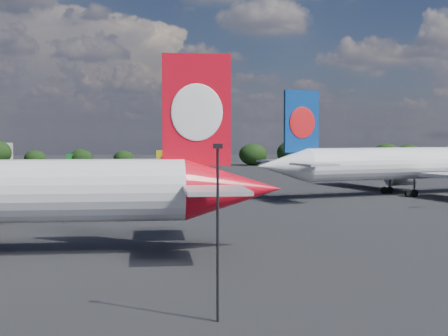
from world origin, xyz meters
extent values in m
plane|color=black|center=(0.00, 60.00, 0.00)|extent=(500.00, 500.00, 0.00)
cone|color=red|center=(17.43, 17.26, 5.74)|extent=(9.27, 5.88, 5.74)
cube|color=red|center=(13.99, 17.20, 13.08)|extent=(6.32, 0.67, 10.33)
ellipsoid|color=white|center=(13.99, 16.86, 12.87)|extent=(4.82, 0.31, 5.28)
ellipsoid|color=white|center=(13.98, 17.55, 12.87)|extent=(4.82, 0.31, 5.28)
cube|color=#A6AAAE|center=(15.24, 10.91, 6.20)|extent=(5.27, 6.97, 0.34)
cube|color=#A6AAAE|center=(15.03, 23.53, 6.20)|extent=(5.27, 6.97, 0.34)
cylinder|color=white|center=(56.23, 68.23, 5.74)|extent=(43.50, 17.58, 5.74)
cone|color=white|center=(30.85, 60.93, 5.74)|extent=(10.41, 8.05, 5.74)
cube|color=navy|center=(34.16, 61.89, 13.09)|extent=(6.23, 2.30, 10.33)
ellipsoid|color=red|center=(34.26, 61.55, 12.88)|extent=(4.70, 1.55, 5.28)
ellipsoid|color=red|center=(34.07, 62.22, 12.88)|extent=(4.70, 1.55, 5.28)
cube|color=#A6AAAE|center=(34.81, 55.50, 6.20)|extent=(6.87, 8.05, 0.34)
cube|color=#A6AAAE|center=(31.31, 67.63, 6.20)|extent=(6.87, 8.05, 0.34)
cube|color=#A6AAAE|center=(54.31, 83.21, 3.90)|extent=(13.52, 24.13, 0.63)
cylinder|color=#A6AAAE|center=(58.10, 78.33, 2.41)|extent=(6.37, 4.57, 3.10)
cube|color=#A6AAAE|center=(58.10, 78.33, 3.21)|extent=(2.52, 1.03, 1.38)
cylinder|color=black|center=(54.97, 64.29, 1.72)|extent=(0.40, 0.40, 2.87)
cylinder|color=black|center=(54.97, 64.29, 0.63)|extent=(1.36, 0.85, 1.26)
cylinder|color=black|center=(53.76, 63.94, 0.63)|extent=(1.36, 0.85, 1.26)
cylinder|color=black|center=(53.07, 70.91, 1.72)|extent=(0.40, 0.40, 2.87)
cylinder|color=black|center=(53.07, 70.91, 0.63)|extent=(1.36, 0.85, 1.26)
cylinder|color=black|center=(51.85, 70.56, 0.63)|extent=(1.36, 0.85, 1.26)
cylinder|color=black|center=(13.87, -5.00, 5.00)|extent=(0.16, 0.16, 10.00)
cube|color=black|center=(13.87, -5.00, 10.15)|extent=(0.55, 0.30, 0.28)
cube|color=#166E23|center=(-18.00, 176.00, 3.20)|extent=(6.00, 0.30, 2.60)
cylinder|color=gray|center=(-20.50, 176.00, 1.00)|extent=(0.20, 0.20, 2.00)
cylinder|color=gray|center=(-15.50, 176.00, 1.00)|extent=(0.20, 0.20, 2.00)
cube|color=gold|center=(12.00, 182.00, 4.00)|extent=(5.00, 0.30, 3.00)
cylinder|color=gray|center=(12.00, 182.00, 1.25)|extent=(0.30, 0.30, 2.50)
ellipsoid|color=black|center=(-31.87, 178.50, 2.83)|extent=(7.36, 6.23, 5.66)
ellipsoid|color=black|center=(-16.21, 178.02, 3.03)|extent=(7.87, 6.66, 6.06)
ellipsoid|color=black|center=(-1.66, 177.24, 2.77)|extent=(7.21, 6.10, 5.55)
ellipsoid|color=black|center=(15.92, 181.84, 3.24)|extent=(8.42, 7.13, 6.48)
ellipsoid|color=black|center=(29.14, 181.38, 4.39)|extent=(11.42, 9.66, 8.78)
ellipsoid|color=black|center=(44.06, 181.12, 3.92)|extent=(10.18, 8.62, 7.83)
ellipsoid|color=black|center=(57.77, 176.21, 4.57)|extent=(11.89, 10.06, 9.14)
ellipsoid|color=black|center=(74.81, 177.00, 3.10)|extent=(8.06, 6.82, 6.20)
ellipsoid|color=black|center=(91.81, 176.05, 3.91)|extent=(10.16, 8.59, 7.81)
ellipsoid|color=black|center=(102.62, 182.40, 3.72)|extent=(9.66, 8.17, 7.43)
camera|label=1|loc=(10.56, -40.34, 10.76)|focal=50.00mm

